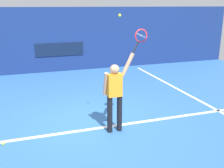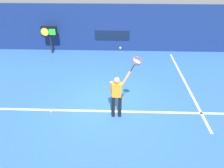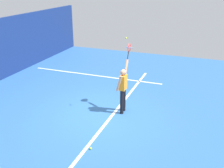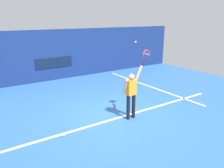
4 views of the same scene
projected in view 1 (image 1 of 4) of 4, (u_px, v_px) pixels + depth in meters
The scene contains 9 objects.
ground_plane at pixel (93, 123), 7.16m from camera, with size 18.00×18.00×0.00m, color #2D609E.
back_wall at pixel (59, 40), 12.35m from camera, with size 18.00×0.20×2.92m, color navy.
sponsor_banner_center at pixel (60, 49), 12.36m from camera, with size 2.20×0.03×0.60m, color #0C1933.
court_baseline at pixel (97, 128), 6.81m from camera, with size 10.00×0.10×0.01m, color white.
court_sideline at pixel (176, 88), 10.10m from camera, with size 0.10×7.00×0.01m, color white.
tennis_player at pixel (115, 92), 6.41m from camera, with size 0.74×0.31×1.95m.
tennis_racket at pixel (140, 37), 6.22m from camera, with size 0.42×0.27×0.62m.
tennis_ball at pixel (120, 15), 5.88m from camera, with size 0.07×0.07×0.07m, color #CCE033.
spare_ball at pixel (3, 144), 6.01m from camera, with size 0.07×0.07×0.07m, color #CCE033.
Camera 1 is at (-1.58, -6.40, 3.03)m, focal length 43.09 mm.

